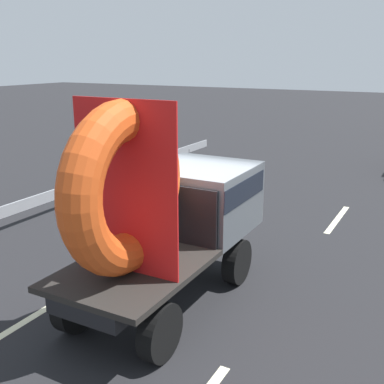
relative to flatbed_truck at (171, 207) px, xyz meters
name	(u,v)px	position (x,y,z in m)	size (l,w,h in m)	color
ground_plane	(186,281)	(-0.10, 0.71, -1.84)	(120.00, 120.00, 0.00)	black
flatbed_truck	(171,207)	(0.00, 0.00, 0.00)	(2.02, 4.99, 3.93)	black
guardrail	(116,174)	(-5.82, 5.88, -1.31)	(0.10, 14.07, 0.71)	gray
lane_dash_left_near	(32,317)	(-1.83, -1.89, -1.84)	(2.62, 0.16, 0.01)	beige
lane_dash_left_far	(210,209)	(-1.83, 5.35, -1.84)	(2.88, 0.16, 0.01)	beige
lane_dash_right_far	(337,219)	(1.83, 6.23, -1.84)	(2.65, 0.16, 0.01)	beige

